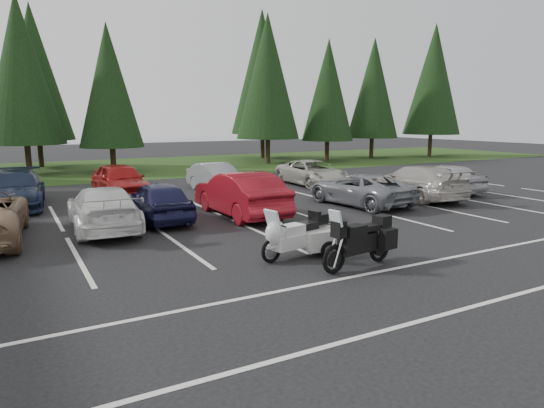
% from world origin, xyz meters
% --- Properties ---
extents(ground, '(120.00, 120.00, 0.00)m').
position_xyz_m(ground, '(0.00, 0.00, 0.00)').
color(ground, black).
rests_on(ground, ground).
extents(grass_strip, '(80.00, 16.00, 0.01)m').
position_xyz_m(grass_strip, '(0.00, 24.00, 0.01)').
color(grass_strip, '#203A12').
rests_on(grass_strip, ground).
extents(lake_water, '(70.00, 50.00, 0.02)m').
position_xyz_m(lake_water, '(4.00, 55.00, 0.00)').
color(lake_water, slate).
rests_on(lake_water, ground).
extents(stall_markings, '(32.00, 16.00, 0.01)m').
position_xyz_m(stall_markings, '(0.00, 2.00, 0.00)').
color(stall_markings, silver).
rests_on(stall_markings, ground).
extents(conifer_4, '(4.80, 4.80, 11.17)m').
position_xyz_m(conifer_4, '(-5.00, 22.90, 6.53)').
color(conifer_4, '#332316').
rests_on(conifer_4, ground).
extents(conifer_5, '(4.14, 4.14, 9.63)m').
position_xyz_m(conifer_5, '(0.00, 21.60, 5.63)').
color(conifer_5, '#332316').
rests_on(conifer_5, ground).
extents(conifer_6, '(4.93, 4.93, 11.48)m').
position_xyz_m(conifer_6, '(12.00, 22.10, 6.71)').
color(conifer_6, '#332316').
rests_on(conifer_6, ground).
extents(conifer_7, '(4.27, 4.27, 9.94)m').
position_xyz_m(conifer_7, '(17.50, 21.80, 5.81)').
color(conifer_7, '#332316').
rests_on(conifer_7, ground).
extents(conifer_8, '(4.53, 4.53, 10.56)m').
position_xyz_m(conifer_8, '(23.00, 22.60, 6.17)').
color(conifer_8, '#332316').
rests_on(conifer_8, ground).
extents(conifer_9, '(5.19, 5.19, 12.10)m').
position_xyz_m(conifer_9, '(29.00, 21.30, 7.07)').
color(conifer_9, '#332316').
rests_on(conifer_9, ground).
extents(conifer_back_b, '(4.97, 4.97, 11.58)m').
position_xyz_m(conifer_back_b, '(-4.00, 27.50, 6.77)').
color(conifer_back_b, '#332316').
rests_on(conifer_back_b, ground).
extents(conifer_back_c, '(5.50, 5.50, 12.81)m').
position_xyz_m(conifer_back_c, '(14.00, 26.80, 7.49)').
color(conifer_back_c, '#332316').
rests_on(conifer_back_c, ground).
extents(car_near_3, '(2.22, 4.93, 1.40)m').
position_xyz_m(car_near_3, '(-3.71, 4.09, 0.70)').
color(car_near_3, silver).
rests_on(car_near_3, ground).
extents(car_near_4, '(1.75, 4.17, 1.41)m').
position_xyz_m(car_near_4, '(-1.78, 4.63, 0.70)').
color(car_near_4, '#18183D').
rests_on(car_near_4, ground).
extents(car_near_5, '(1.78, 4.96, 1.63)m').
position_xyz_m(car_near_5, '(1.10, 4.07, 0.81)').
color(car_near_5, maroon).
rests_on(car_near_5, ground).
extents(car_near_6, '(2.66, 4.96, 1.32)m').
position_xyz_m(car_near_6, '(6.35, 3.73, 0.66)').
color(car_near_6, slate).
rests_on(car_near_6, ground).
extents(car_near_7, '(2.57, 5.30, 1.49)m').
position_xyz_m(car_near_7, '(9.59, 3.79, 0.74)').
color(car_near_7, '#ACA59E').
rests_on(car_near_7, ground).
extents(car_near_8, '(1.88, 4.25, 1.42)m').
position_xyz_m(car_near_8, '(12.13, 4.50, 0.71)').
color(car_near_8, '#ACABB0').
rests_on(car_near_8, ground).
extents(car_far_1, '(2.48, 5.21, 1.47)m').
position_xyz_m(car_far_1, '(-6.05, 9.88, 0.73)').
color(car_far_1, '#17223A').
rests_on(car_far_1, ground).
extents(car_far_2, '(2.10, 4.69, 1.57)m').
position_xyz_m(car_far_2, '(-1.90, 10.25, 0.78)').
color(car_far_2, maroon).
rests_on(car_far_2, ground).
extents(car_far_3, '(1.82, 4.25, 1.36)m').
position_xyz_m(car_far_3, '(2.70, 10.16, 0.68)').
color(car_far_3, gray).
rests_on(car_far_3, ground).
extents(car_far_4, '(2.32, 4.85, 1.34)m').
position_xyz_m(car_far_4, '(7.97, 9.68, 0.67)').
color(car_far_4, '#ACAA9D').
rests_on(car_far_4, ground).
extents(touring_motorcycle, '(2.55, 1.24, 1.36)m').
position_xyz_m(touring_motorcycle, '(0.03, -1.49, 0.68)').
color(touring_motorcycle, silver).
rests_on(touring_motorcycle, ground).
extents(cargo_trailer, '(1.57, 0.98, 0.69)m').
position_xyz_m(cargo_trailer, '(0.77, -1.63, 0.35)').
color(cargo_trailer, silver).
rests_on(cargo_trailer, ground).
extents(adventure_motorcycle, '(2.60, 1.23, 1.52)m').
position_xyz_m(adventure_motorcycle, '(0.87, -2.98, 0.76)').
color(adventure_motorcycle, black).
rests_on(adventure_motorcycle, ground).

